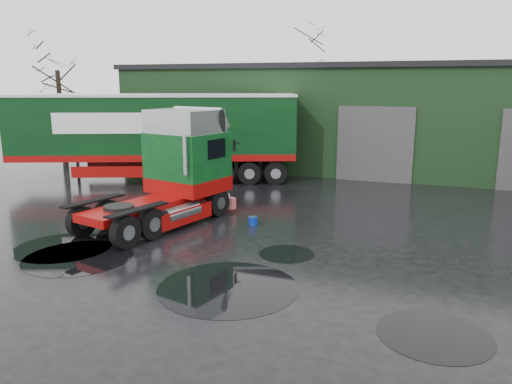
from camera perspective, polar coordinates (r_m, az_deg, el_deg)
ground at (r=15.05m, az=-1.76°, el=-8.04°), size 100.00×100.00×0.00m
warehouse at (r=33.26m, az=14.90°, el=8.46°), size 32.40×12.40×6.30m
hero_tractor at (r=18.66m, az=-11.74°, el=2.55°), size 4.44×7.37×4.27m
trailer_left at (r=27.34m, az=-11.49°, el=6.11°), size 15.10×8.67×4.68m
wash_bucket at (r=18.76m, az=-0.35°, el=-3.33°), size 0.37×0.37×0.32m
tree_left at (r=33.59m, az=-21.53°, el=9.92°), size 4.40×4.40×8.50m
tree_back_a at (r=44.50m, az=5.92°, el=11.79°), size 4.40×4.40×9.50m
tree_back_b at (r=43.29m, az=27.10°, el=9.16°), size 4.40×4.40×7.50m
puddle_0 at (r=16.38m, az=-19.65°, el=-7.05°), size 3.31×3.31×0.01m
puddle_1 at (r=15.78m, az=3.50°, el=-7.05°), size 1.74×1.74×0.01m
puddle_2 at (r=17.51m, az=-21.14°, el=-5.90°), size 3.13×3.13×0.01m
puddle_3 at (r=11.70m, az=19.72°, el=-15.11°), size 2.44×2.44×0.01m
puddle_4 at (r=13.33m, az=-3.19°, el=-10.83°), size 3.74×3.74×0.01m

